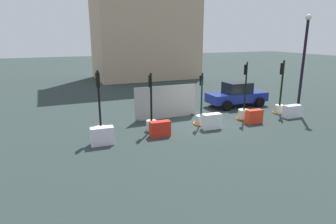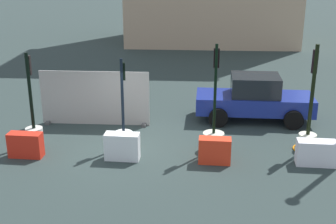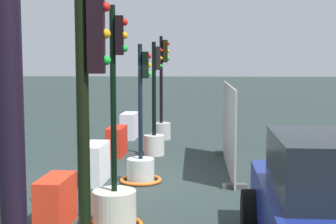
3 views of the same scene
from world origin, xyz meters
TOP-DOWN VIEW (x-y plane):
  - ground_plane at (0.00, 0.00)m, footprint 120.00×120.00m
  - traffic_light_0 at (-5.73, 0.08)m, footprint 0.61×0.61m
  - traffic_light_1 at (-3.06, 0.05)m, footprint 0.56×0.56m
  - traffic_light_2 at (-0.07, -0.00)m, footprint 0.90×0.90m
  - traffic_light_3 at (2.84, -0.11)m, footprint 0.90×0.90m
  - traffic_light_4 at (5.85, 0.10)m, footprint 0.86×0.86m
  - construction_barrier_0 at (-5.87, -0.99)m, footprint 1.08×0.52m
  - construction_barrier_1 at (-2.98, -0.98)m, footprint 1.06×0.46m
  - construction_barrier_2 at (0.04, -0.97)m, footprint 1.07×0.48m
  - construction_barrier_3 at (2.85, -1.05)m, footprint 0.98×0.47m
  - construction_barrier_4 at (5.86, -0.99)m, footprint 1.16×0.53m
  - car_blue_estate at (4.45, 2.81)m, footprint 4.37×2.10m
  - building_main_facade at (3.24, 19.10)m, footprint 11.97×7.10m
  - street_lamp_post at (7.32, -0.06)m, footprint 0.36×0.36m
  - site_fence_panel at (-1.42, 1.96)m, footprint 3.99×0.50m

SIDE VIEW (x-z plane):
  - ground_plane at x=0.00m, z-range 0.00..0.00m
  - construction_barrier_4 at x=5.86m, z-range 0.00..0.77m
  - construction_barrier_1 at x=-2.98m, z-range 0.00..0.78m
  - construction_barrier_3 at x=2.85m, z-range 0.00..0.79m
  - construction_barrier_2 at x=0.04m, z-range 0.00..0.84m
  - construction_barrier_0 at x=-5.87m, z-range 0.00..0.84m
  - traffic_light_2 at x=-0.07m, z-range -1.03..1.92m
  - traffic_light_3 at x=2.84m, z-range -1.24..2.21m
  - traffic_light_1 at x=-3.06m, z-range -0.90..2.18m
  - traffic_light_4 at x=5.85m, z-range -1.05..2.39m
  - traffic_light_0 at x=-5.73m, z-range -0.96..2.38m
  - car_blue_estate at x=4.45m, z-range -0.04..1.70m
  - site_fence_panel at x=-1.42m, z-range -0.05..1.97m
  - street_lamp_post at x=7.32m, z-range 0.49..6.69m
  - building_main_facade at x=3.24m, z-range 0.02..14.19m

